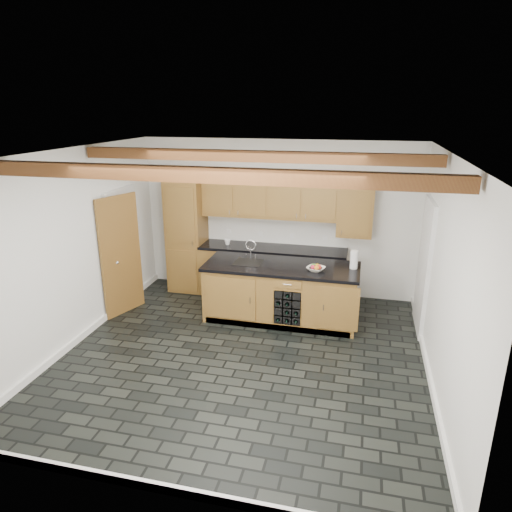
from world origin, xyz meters
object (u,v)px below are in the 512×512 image
at_px(fruit_bowl, 316,269).
at_px(island, 281,292).
at_px(kitchen_scale, 315,267).
at_px(paper_towel, 354,260).

bearing_deg(fruit_bowl, island, 167.13).
xyz_separation_m(island, kitchen_scale, (0.53, -0.05, 0.49)).
distance_m(island, kitchen_scale, 0.73).
xyz_separation_m(kitchen_scale, paper_towel, (0.58, 0.18, 0.11)).
bearing_deg(kitchen_scale, fruit_bowl, -94.08).
relative_size(island, kitchen_scale, 10.92).
bearing_deg(island, kitchen_scale, -5.77).
xyz_separation_m(fruit_bowl, paper_towel, (0.56, 0.25, 0.11)).
bearing_deg(paper_towel, fruit_bowl, -155.76).
distance_m(island, fruit_bowl, 0.75).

